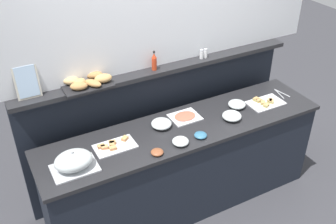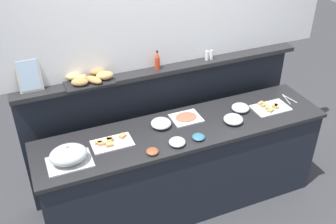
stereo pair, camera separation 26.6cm
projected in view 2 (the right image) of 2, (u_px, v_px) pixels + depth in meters
name	position (u px, v px, depth m)	size (l,w,h in m)	color
ground_plane	(160.00, 166.00, 4.35)	(12.00, 12.00, 0.00)	#38383D
buffet_counter	(183.00, 168.00, 3.64)	(2.58, 0.61, 0.91)	black
back_ledge_unit	(163.00, 121.00, 3.89)	(2.66, 0.22, 1.30)	black
sandwich_platter_front	(270.00, 107.00, 3.65)	(0.34, 0.21, 0.04)	silver
sandwich_platter_side	(111.00, 142.00, 3.20)	(0.33, 0.19, 0.04)	silver
cold_cuts_platter	(186.00, 118.00, 3.51)	(0.26, 0.22, 0.02)	silver
serving_cloche	(69.00, 155.00, 2.96)	(0.34, 0.24, 0.17)	#B7BABF
glass_bowl_large	(240.00, 108.00, 3.60)	(0.16, 0.16, 0.06)	silver
glass_bowl_medium	(233.00, 120.00, 3.44)	(0.17, 0.17, 0.07)	silver
glass_bowl_small	(161.00, 124.00, 3.39)	(0.18, 0.18, 0.07)	silver
glass_bowl_extra	(177.00, 142.00, 3.18)	(0.14, 0.14, 0.05)	silver
condiment_bowl_cream	(152.00, 151.00, 3.09)	(0.10, 0.10, 0.04)	brown
condiment_bowl_red	(198.00, 137.00, 3.25)	(0.11, 0.11, 0.04)	teal
serving_tongs	(288.00, 99.00, 3.79)	(0.08, 0.18, 0.01)	#B7BABF
hot_sauce_bottle	(157.00, 61.00, 3.43)	(0.04, 0.04, 0.18)	red
salt_shaker	(207.00, 56.00, 3.61)	(0.03, 0.03, 0.09)	white
pepper_shaker	(211.00, 55.00, 3.62)	(0.03, 0.03, 0.09)	white
bread_basket	(89.00, 78.00, 3.25)	(0.41, 0.29, 0.08)	black
framed_picture	(29.00, 75.00, 3.08)	(0.18, 0.07, 0.27)	#B2AD9E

